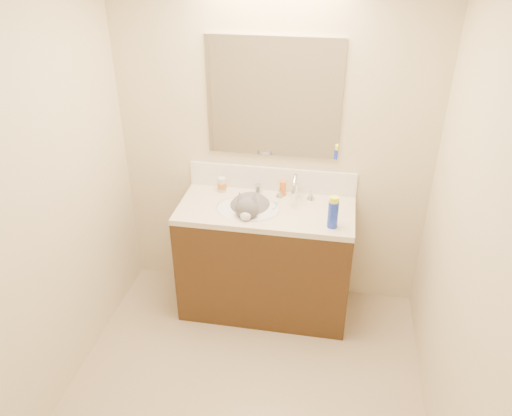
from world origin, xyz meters
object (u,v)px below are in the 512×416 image
at_px(amber_bottle, 283,188).
at_px(faucet, 295,190).
at_px(spray_can, 333,214).
at_px(pill_bottle, 222,185).
at_px(silver_jar, 259,189).
at_px(vanity_cabinet, 265,262).
at_px(cat, 250,210).
at_px(basin, 248,217).

bearing_deg(amber_bottle, faucet, -33.50).
xyz_separation_m(amber_bottle, spray_can, (0.37, -0.37, 0.03)).
xyz_separation_m(pill_bottle, silver_jar, (0.26, 0.03, -0.02)).
bearing_deg(amber_bottle, vanity_cabinet, -113.86).
height_order(cat, pill_bottle, cat).
bearing_deg(pill_bottle, cat, -38.15).
bearing_deg(cat, amber_bottle, 41.96).
bearing_deg(silver_jar, cat, -96.64).
relative_size(basin, silver_jar, 7.44).
relative_size(pill_bottle, amber_bottle, 0.95).
distance_m(vanity_cabinet, basin, 0.40).
bearing_deg(amber_bottle, spray_can, -44.97).
bearing_deg(basin, cat, 75.07).
xyz_separation_m(faucet, cat, (-0.29, -0.14, -0.11)).
bearing_deg(pill_bottle, silver_jar, 5.46).
bearing_deg(silver_jar, amber_bottle, -3.61).
xyz_separation_m(vanity_cabinet, cat, (-0.11, -0.00, 0.42)).
distance_m(vanity_cabinet, amber_bottle, 0.55).
distance_m(vanity_cabinet, silver_jar, 0.53).
relative_size(basin, cat, 1.05).
relative_size(basin, pill_bottle, 4.25).
xyz_separation_m(pill_bottle, amber_bottle, (0.44, 0.01, 0.00)).
distance_m(basin, pill_bottle, 0.34).
xyz_separation_m(faucet, silver_jar, (-0.27, 0.07, -0.06)).
height_order(basin, cat, cat).
relative_size(pill_bottle, silver_jar, 1.75).
bearing_deg(cat, faucet, 22.40).
distance_m(faucet, pill_bottle, 0.53).
distance_m(basin, cat, 0.05).
distance_m(cat, amber_bottle, 0.30).
height_order(vanity_cabinet, pill_bottle, pill_bottle).
relative_size(vanity_cabinet, silver_jar, 19.84).
bearing_deg(vanity_cabinet, faucet, 37.29).
xyz_separation_m(silver_jar, amber_bottle, (0.18, -0.01, 0.03)).
relative_size(faucet, silver_jar, 4.63).
bearing_deg(spray_can, pill_bottle, 156.39).
relative_size(cat, silver_jar, 7.05).
xyz_separation_m(silver_jar, spray_can, (0.54, -0.38, 0.06)).
xyz_separation_m(vanity_cabinet, faucet, (0.18, 0.14, 0.54)).
bearing_deg(vanity_cabinet, amber_bottle, 66.14).
distance_m(faucet, cat, 0.34).
distance_m(vanity_cabinet, spray_can, 0.72).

